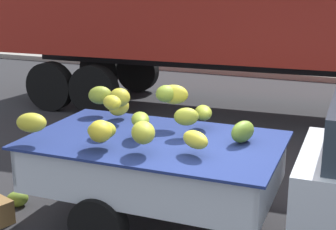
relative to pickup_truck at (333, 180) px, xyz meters
name	(u,v)px	position (x,y,z in m)	size (l,w,h in m)	color
curb_strip	(318,77)	(-1.14, 9.85, -0.81)	(80.00, 0.80, 0.16)	gray
pickup_truck	(333,180)	(0.00, 0.00, 0.00)	(5.08, 1.83, 1.70)	silver
fallen_banana_bunch_near_tailgate	(17,199)	(-3.80, -0.26, -0.79)	(0.28, 0.21, 0.20)	olive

